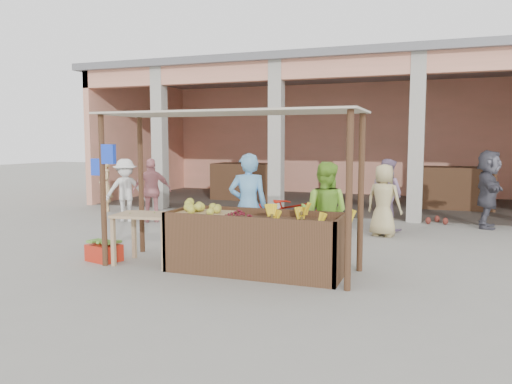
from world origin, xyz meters
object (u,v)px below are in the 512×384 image
at_px(fruit_stall, 255,246).
at_px(motorcycle, 294,212).
at_px(vendor_blue, 248,203).
at_px(side_table, 148,222).
at_px(vendor_green, 324,210).
at_px(red_crate, 104,253).

xyz_separation_m(fruit_stall, motorcycle, (-0.15, 2.61, 0.15)).
height_order(fruit_stall, vendor_blue, vendor_blue).
bearing_deg(motorcycle, side_table, 146.28).
relative_size(vendor_blue, motorcycle, 0.88).
bearing_deg(motorcycle, vendor_green, -153.70).
xyz_separation_m(red_crate, vendor_blue, (2.13, 1.02, 0.80)).
distance_m(side_table, red_crate, 0.96).
bearing_deg(fruit_stall, vendor_blue, 117.81).
height_order(side_table, vendor_blue, vendor_blue).
xyz_separation_m(side_table, red_crate, (-0.79, -0.07, -0.53)).
relative_size(fruit_stall, motorcycle, 1.23).
distance_m(red_crate, motorcycle, 3.73).
bearing_deg(vendor_green, side_table, 23.06).
distance_m(red_crate, vendor_green, 3.64).
bearing_deg(vendor_blue, vendor_green, 159.00).
height_order(vendor_green, motorcycle, vendor_green).
distance_m(fruit_stall, side_table, 1.79).
distance_m(fruit_stall, motorcycle, 2.62).
xyz_separation_m(side_table, vendor_blue, (1.33, 0.95, 0.26)).
height_order(red_crate, vendor_green, vendor_green).
relative_size(side_table, red_crate, 2.07).
xyz_separation_m(side_table, vendor_green, (2.61, 1.00, 0.19)).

